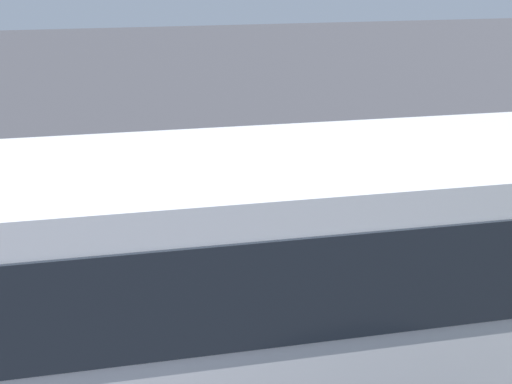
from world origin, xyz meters
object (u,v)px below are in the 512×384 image
spectator_left (439,231)px  spectator_right (297,240)px  parked_motorcycle_silver (282,311)px  spectator_far_right (228,254)px  traffic_cone (231,201)px  stunt_motorcycle (129,160)px  spectator_far_left (503,226)px  tour_bus (410,285)px  spectator_centre (362,239)px

spectator_left → spectator_right: (2.27, -0.13, 0.03)m
parked_motorcycle_silver → spectator_far_right: bearing=-58.2°
traffic_cone → stunt_motorcycle: bearing=-27.1°
spectator_right → stunt_motorcycle: (2.20, -4.95, -0.07)m
spectator_far_right → spectator_far_left: bearing=179.6°
tour_bus → stunt_motorcycle: 8.10m
tour_bus → spectator_right: (0.51, -2.66, -0.55)m
stunt_motorcycle → traffic_cone: 2.33m
spectator_far_left → spectator_right: size_ratio=0.94×
spectator_right → traffic_cone: spectator_right is taller
tour_bus → spectator_left: 3.14m
spectator_centre → parked_motorcycle_silver: (1.46, 0.78, -0.60)m
tour_bus → traffic_cone: 6.78m
spectator_centre → spectator_right: bearing=-9.1°
tour_bus → spectator_far_right: tour_bus is taller
spectator_far_right → stunt_motorcycle: bearing=-77.0°
spectator_centre → spectator_right: 0.99m
spectator_far_left → spectator_far_right: bearing=-0.4°
spectator_right → spectator_far_right: bearing=0.9°
parked_motorcycle_silver → spectator_far_left: bearing=-167.3°
tour_bus → spectator_far_left: (-2.93, -2.62, -0.63)m
spectator_right → parked_motorcycle_silver: (0.48, 0.93, -0.61)m
spectator_left → parked_motorcycle_silver: (2.75, 0.80, -0.58)m
stunt_motorcycle → spectator_centre: bearing=121.9°
parked_motorcycle_silver → stunt_motorcycle: 6.15m
tour_bus → spectator_left: bearing=-124.8°
spectator_far_left → spectator_right: (3.44, -0.05, 0.08)m
spectator_left → spectator_far_right: bearing=-2.0°
spectator_right → spectator_centre: bearing=170.9°
spectator_far_right → stunt_motorcycle: size_ratio=0.84×
tour_bus → stunt_motorcycle: bearing=-70.4°
spectator_far_left → spectator_left: spectator_left is taller
spectator_far_right → stunt_motorcycle: stunt_motorcycle is taller
spectator_left → traffic_cone: (2.49, -4.07, -0.76)m
spectator_far_left → traffic_cone: size_ratio=2.72×
tour_bus → parked_motorcycle_silver: size_ratio=5.51×
stunt_motorcycle → tour_bus: bearing=109.6°
spectator_left → spectator_centre: 1.29m
parked_motorcycle_silver → traffic_cone: size_ratio=3.26×
stunt_motorcycle → spectator_left: bearing=131.3°
spectator_far_left → traffic_cone: 5.46m
spectator_far_left → stunt_motorcycle: bearing=-41.5°
spectator_far_left → spectator_right: spectator_right is taller
spectator_left → spectator_right: size_ratio=0.98×
spectator_left → spectator_right: spectator_right is taller
spectator_right → traffic_cone: size_ratio=2.89×
spectator_far_left → stunt_motorcycle: stunt_motorcycle is taller
spectator_far_right → parked_motorcycle_silver: 1.19m
spectator_left → parked_motorcycle_silver: spectator_left is taller
spectator_left → traffic_cone: bearing=-58.5°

